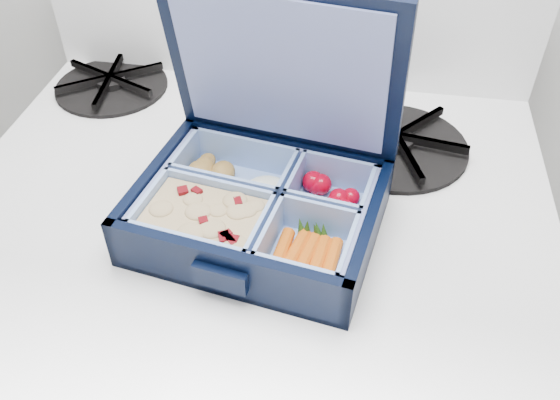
# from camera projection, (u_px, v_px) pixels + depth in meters

# --- Properties ---
(bento_box) EXTENTS (0.27, 0.23, 0.06)m
(bento_box) POSITION_uv_depth(u_px,v_px,m) (258.00, 210.00, 0.61)
(bento_box) COLOR black
(bento_box) RESTS_ON stove
(burner_grate) EXTENTS (0.21, 0.21, 0.03)m
(burner_grate) POSITION_uv_depth(u_px,v_px,m) (396.00, 139.00, 0.73)
(burner_grate) COLOR black
(burner_grate) RESTS_ON stove
(burner_grate_rear) EXTENTS (0.21, 0.21, 0.02)m
(burner_grate_rear) POSITION_uv_depth(u_px,v_px,m) (111.00, 82.00, 0.83)
(burner_grate_rear) COLOR black
(burner_grate_rear) RESTS_ON stove
(fork) EXTENTS (0.10, 0.19, 0.01)m
(fork) POSITION_uv_depth(u_px,v_px,m) (298.00, 138.00, 0.74)
(fork) COLOR #A7A8B3
(fork) RESTS_ON stove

